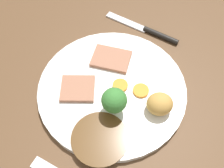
# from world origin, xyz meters

# --- Properties ---
(dining_table) EXTENTS (1.20, 0.84, 0.04)m
(dining_table) POSITION_xyz_m (0.00, 0.00, 0.02)
(dining_table) COLOR brown
(dining_table) RESTS_ON ground
(dinner_plate) EXTENTS (0.29, 0.29, 0.01)m
(dinner_plate) POSITION_xyz_m (0.03, 0.02, 0.04)
(dinner_plate) COLOR white
(dinner_plate) RESTS_ON dining_table
(gravy_pool) EXTENTS (0.10, 0.10, 0.00)m
(gravy_pool) POSITION_xyz_m (-0.08, -0.00, 0.05)
(gravy_pool) COLOR #563819
(gravy_pool) RESTS_ON dinner_plate
(meat_slice_main) EXTENTS (0.08, 0.08, 0.01)m
(meat_slice_main) POSITION_xyz_m (-0.01, 0.08, 0.05)
(meat_slice_main) COLOR #9E664C
(meat_slice_main) RESTS_ON dinner_plate
(meat_slice_under) EXTENTS (0.07, 0.09, 0.01)m
(meat_slice_under) POSITION_xyz_m (0.09, 0.05, 0.05)
(meat_slice_under) COLOR #9E664C
(meat_slice_under) RESTS_ON dinner_plate
(roast_potato_left) EXTENTS (0.06, 0.06, 0.04)m
(roast_potato_left) POSITION_xyz_m (0.02, -0.07, 0.07)
(roast_potato_left) COLOR #BC8C42
(roast_potato_left) RESTS_ON dinner_plate
(carrot_coin_front) EXTENTS (0.03, 0.03, 0.01)m
(carrot_coin_front) POSITION_xyz_m (0.04, -0.03, 0.05)
(carrot_coin_front) COLOR orange
(carrot_coin_front) RESTS_ON dinner_plate
(carrot_coin_back) EXTENTS (0.03, 0.03, 0.01)m
(carrot_coin_back) POSITION_xyz_m (0.04, 0.01, 0.05)
(carrot_coin_back) COLOR orange
(carrot_coin_back) RESTS_ON dinner_plate
(broccoli_floret) EXTENTS (0.05, 0.05, 0.06)m
(broccoli_floret) POSITION_xyz_m (-0.02, -0.00, 0.08)
(broccoli_floret) COLOR #8CB766
(broccoli_floret) RESTS_ON dinner_plate
(knife) EXTENTS (0.04, 0.19, 0.01)m
(knife) POSITION_xyz_m (0.21, 0.01, 0.04)
(knife) COLOR black
(knife) RESTS_ON dining_table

